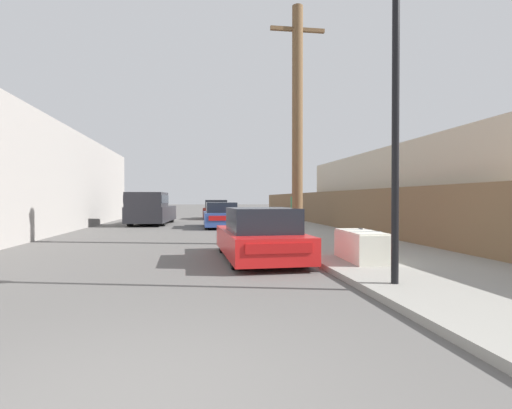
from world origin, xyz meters
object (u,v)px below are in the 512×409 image
at_px(parked_sports_car_red, 260,236).
at_px(pedestrian, 294,209).
at_px(discarded_fridge, 361,246).
at_px(car_parked_mid, 221,216).
at_px(car_parked_far, 217,210).
at_px(street_lamp, 396,105).
at_px(utility_pole, 297,121).
at_px(pickup_truck, 151,209).

height_order(parked_sports_car_red, pedestrian, pedestrian).
height_order(discarded_fridge, car_parked_mid, car_parked_mid).
xyz_separation_m(car_parked_far, street_lamp, (1.79, -24.28, 2.36)).
bearing_deg(parked_sports_car_red, street_lamp, -67.21).
relative_size(parked_sports_car_red, car_parked_far, 0.98).
bearing_deg(discarded_fridge, street_lamp, -97.57).
distance_m(car_parked_mid, car_parked_far, 9.30).
xyz_separation_m(car_parked_mid, utility_pole, (2.04, -8.35, 3.42)).
xyz_separation_m(car_parked_far, pickup_truck, (-4.14, -6.58, 0.26)).
bearing_deg(pickup_truck, car_parked_far, -118.00).
distance_m(pickup_truck, street_lamp, 18.79).
bearing_deg(parked_sports_car_red, pedestrian, 69.34).
height_order(car_parked_mid, car_parked_far, car_parked_far).
height_order(car_parked_mid, street_lamp, street_lamp).
distance_m(pickup_truck, utility_pole, 12.96).
xyz_separation_m(discarded_fridge, car_parked_mid, (-2.45, 12.55, 0.17)).
height_order(discarded_fridge, utility_pole, utility_pole).
relative_size(car_parked_mid, street_lamp, 0.85).
bearing_deg(parked_sports_car_red, utility_pole, 58.20).
relative_size(discarded_fridge, pickup_truck, 0.31).
bearing_deg(pedestrian, utility_pole, -102.83).
relative_size(car_parked_far, pickup_truck, 0.78).
bearing_deg(street_lamp, car_parked_mid, 97.61).
bearing_deg(street_lamp, pickup_truck, 108.52).
bearing_deg(pickup_truck, street_lamp, 112.72).
distance_m(car_parked_mid, pickup_truck, 4.79).
xyz_separation_m(parked_sports_car_red, pedestrian, (3.22, 9.62, 0.44)).
bearing_deg(car_parked_far, street_lamp, -81.33).
bearing_deg(street_lamp, discarded_fridge, 79.58).
relative_size(street_lamp, pedestrian, 2.88).
relative_size(discarded_fridge, car_parked_far, 0.40).
bearing_deg(street_lamp, car_parked_far, 94.21).
relative_size(car_parked_mid, pedestrian, 2.45).
relative_size(pickup_truck, street_lamp, 1.13).
height_order(car_parked_far, utility_pole, utility_pole).
height_order(discarded_fridge, pedestrian, pedestrian).
relative_size(car_parked_far, street_lamp, 0.89).
height_order(discarded_fridge, pickup_truck, pickup_truck).
xyz_separation_m(discarded_fridge, pickup_truck, (-6.38, 15.27, 0.48)).
height_order(discarded_fridge, street_lamp, street_lamp).
height_order(parked_sports_car_red, car_parked_far, car_parked_far).
xyz_separation_m(discarded_fridge, car_parked_far, (-2.23, 21.85, 0.22)).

